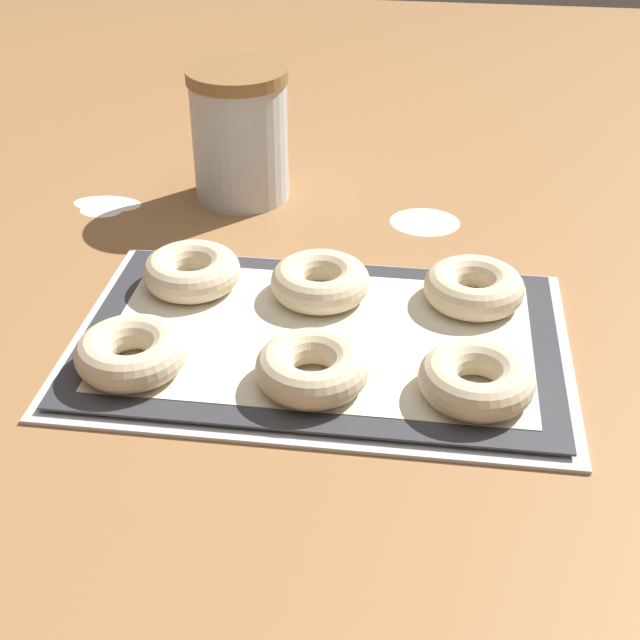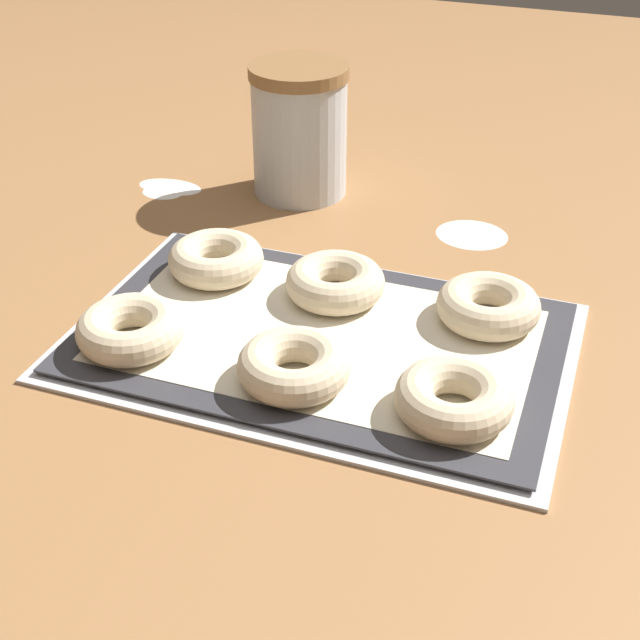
# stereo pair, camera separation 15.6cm
# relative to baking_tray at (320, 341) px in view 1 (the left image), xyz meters

# --- Properties ---
(ground_plane) EXTENTS (2.80, 2.80, 0.00)m
(ground_plane) POSITION_rel_baking_tray_xyz_m (0.01, -0.01, -0.00)
(ground_plane) COLOR olive
(baking_tray) EXTENTS (0.49, 0.32, 0.01)m
(baking_tray) POSITION_rel_baking_tray_xyz_m (0.00, 0.00, 0.00)
(baking_tray) COLOR silver
(baking_tray) RESTS_ON ground_plane
(baking_mat) EXTENTS (0.47, 0.29, 0.00)m
(baking_mat) POSITION_rel_baking_tray_xyz_m (-0.00, 0.00, 0.01)
(baking_mat) COLOR #333338
(baking_mat) RESTS_ON baking_tray
(bagel_front_left) EXTENTS (0.10, 0.10, 0.03)m
(bagel_front_left) POSITION_rel_baking_tray_xyz_m (-0.17, -0.08, 0.02)
(bagel_front_left) COLOR beige
(bagel_front_left) RESTS_ON baking_mat
(bagel_front_center) EXTENTS (0.10, 0.10, 0.03)m
(bagel_front_center) POSITION_rel_baking_tray_xyz_m (0.00, -0.08, 0.02)
(bagel_front_center) COLOR beige
(bagel_front_center) RESTS_ON baking_mat
(bagel_front_right) EXTENTS (0.10, 0.10, 0.03)m
(bagel_front_right) POSITION_rel_baking_tray_xyz_m (0.15, -0.08, 0.02)
(bagel_front_right) COLOR beige
(bagel_front_right) RESTS_ON baking_mat
(bagel_back_left) EXTENTS (0.10, 0.10, 0.03)m
(bagel_back_left) POSITION_rel_baking_tray_xyz_m (-0.15, 0.08, 0.02)
(bagel_back_left) COLOR beige
(bagel_back_left) RESTS_ON baking_mat
(bagel_back_center) EXTENTS (0.10, 0.10, 0.03)m
(bagel_back_center) POSITION_rel_baking_tray_xyz_m (-0.01, 0.07, 0.02)
(bagel_back_center) COLOR beige
(bagel_back_center) RESTS_ON baking_mat
(bagel_back_right) EXTENTS (0.10, 0.10, 0.03)m
(bagel_back_right) POSITION_rel_baking_tray_xyz_m (0.15, 0.08, 0.02)
(bagel_back_right) COLOR beige
(bagel_back_right) RESTS_ON baking_mat
(flour_canister) EXTENTS (0.13, 0.13, 0.17)m
(flour_canister) POSITION_rel_baking_tray_xyz_m (-0.15, 0.33, 0.08)
(flour_canister) COLOR silver
(flour_canister) RESTS_ON ground_plane
(flour_patch_near) EXTENTS (0.09, 0.05, 0.00)m
(flour_patch_near) POSITION_rel_baking_tray_xyz_m (-0.32, 0.28, -0.00)
(flour_patch_near) COLOR white
(flour_patch_near) RESTS_ON ground_plane
(flour_patch_far) EXTENTS (0.09, 0.08, 0.00)m
(flour_patch_far) POSITION_rel_baking_tray_xyz_m (0.09, 0.28, -0.00)
(flour_patch_far) COLOR white
(flour_patch_far) RESTS_ON ground_plane
(flour_patch_side) EXTENTS (0.06, 0.04, 0.00)m
(flour_patch_side) POSITION_rel_baking_tray_xyz_m (-0.32, 0.26, -0.00)
(flour_patch_side) COLOR white
(flour_patch_side) RESTS_ON ground_plane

